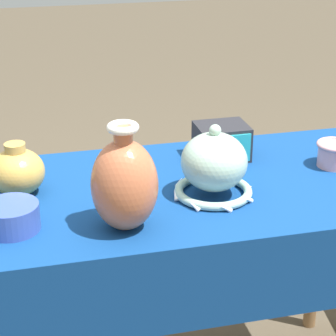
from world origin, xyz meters
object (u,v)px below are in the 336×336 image
at_px(vase_tall_bulbous, 125,184).
at_px(jar_round_ochre, 17,171).
at_px(cup_wide_rose, 335,153).
at_px(pot_squat_cobalt, 11,217).
at_px(vase_dome_bell, 214,167).
at_px(mosaic_tile_box, 222,142).

relative_size(vase_tall_bulbous, jar_round_ochre, 1.83).
distance_m(cup_wide_rose, pot_squat_cobalt, 0.90).
height_order(vase_dome_bell, mosaic_tile_box, vase_dome_bell).
distance_m(vase_tall_bulbous, cup_wide_rose, 0.67).
height_order(cup_wide_rose, pot_squat_cobalt, cup_wide_rose).
xyz_separation_m(vase_dome_bell, pot_squat_cobalt, (-0.50, -0.06, -0.05)).
relative_size(vase_dome_bell, jar_round_ochre, 1.51).
xyz_separation_m(cup_wide_rose, pot_squat_cobalt, (-0.88, -0.16, -0.01)).
height_order(vase_dome_bell, cup_wide_rose, vase_dome_bell).
xyz_separation_m(vase_dome_bell, cup_wide_rose, (0.38, 0.10, -0.04)).
bearing_deg(vase_dome_bell, pot_squat_cobalt, -173.14).
bearing_deg(pot_squat_cobalt, vase_tall_bulbous, -11.73).
height_order(mosaic_tile_box, jar_round_ochre, jar_round_ochre).
relative_size(jar_round_ochre, pot_squat_cobalt, 1.06).
xyz_separation_m(vase_tall_bulbous, vase_dome_bell, (0.25, 0.11, -0.03)).
bearing_deg(vase_tall_bulbous, vase_dome_bell, 24.64).
bearing_deg(cup_wide_rose, jar_round_ochre, 177.92).
bearing_deg(cup_wide_rose, pot_squat_cobalt, -169.96).
distance_m(vase_dome_bell, cup_wide_rose, 0.40).
bearing_deg(jar_round_ochre, mosaic_tile_box, 10.00).
bearing_deg(pot_squat_cobalt, jar_round_ochre, 83.06).
distance_m(vase_tall_bulbous, mosaic_tile_box, 0.49).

